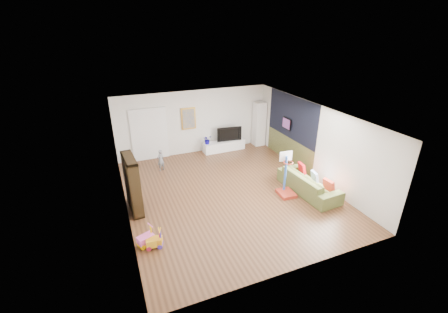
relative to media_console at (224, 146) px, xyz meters
name	(u,v)px	position (x,y,z in m)	size (l,w,h in m)	color
floor	(229,192)	(-1.22, -3.41, -0.22)	(6.50, 7.50, 0.00)	brown
ceiling	(229,114)	(-1.22, -3.41, 2.48)	(6.50, 7.50, 0.00)	white
wall_back	(194,122)	(-1.22, 0.34, 1.13)	(6.50, 0.00, 2.70)	silver
wall_front	(298,222)	(-1.22, -7.16, 1.13)	(6.50, 0.00, 2.70)	silver
wall_left	(122,173)	(-4.47, -3.41, 1.13)	(0.00, 7.50, 2.70)	silver
wall_right	(313,141)	(2.03, -3.41, 1.13)	(0.00, 7.50, 2.70)	white
navy_accent	(292,117)	(2.01, -2.01, 1.63)	(0.01, 3.20, 1.70)	black
olive_wainscot	(288,149)	(2.01, -2.01, 0.28)	(0.01, 3.20, 1.00)	brown
doorway	(150,135)	(-3.12, 0.30, 0.83)	(1.45, 0.06, 2.10)	white
painting_back	(188,119)	(-1.47, 0.30, 1.33)	(0.62, 0.06, 0.92)	gold
artwork_right	(287,123)	(1.95, -1.81, 1.33)	(0.04, 0.56, 0.46)	#7F3F8C
media_console	(224,146)	(0.00, 0.00, 0.00)	(1.86, 0.47, 0.43)	white
tall_cabinet	(259,124)	(1.74, 0.06, 0.78)	(0.47, 0.47, 1.99)	white
bookshelf	(132,184)	(-4.23, -3.24, 0.65)	(0.31, 1.18, 1.72)	black
sofa	(309,183)	(1.25, -4.39, 0.12)	(2.31, 0.90, 0.68)	#5D6731
basketball_hoop	(288,175)	(0.47, -4.28, 0.52)	(0.51, 0.62, 1.48)	#B43322
ride_on_yellow	(153,239)	(-4.02, -5.17, 0.03)	(0.38, 0.23, 0.50)	yellow
ride_on_orange	(154,239)	(-3.99, -5.16, 0.04)	(0.38, 0.24, 0.51)	orange
ride_on_pink	(145,236)	(-4.19, -5.01, 0.05)	(0.40, 0.25, 0.54)	#EE5BBA
child	(161,160)	(-2.97, -0.93, 0.21)	(0.31, 0.21, 0.86)	slate
tv	(229,133)	(0.25, 0.06, 0.53)	(1.10, 0.14, 0.63)	black
vase_plant	(207,140)	(-0.78, -0.02, 0.41)	(0.35, 0.30, 0.39)	#0E068D
pillow_left	(329,185)	(1.51, -5.03, 0.32)	(0.10, 0.39, 0.39)	red
pillow_center	(315,176)	(1.48, -4.37, 0.32)	(0.09, 0.35, 0.35)	silver
pillow_right	(302,168)	(1.46, -3.69, 0.32)	(0.10, 0.37, 0.37)	#AE0D13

